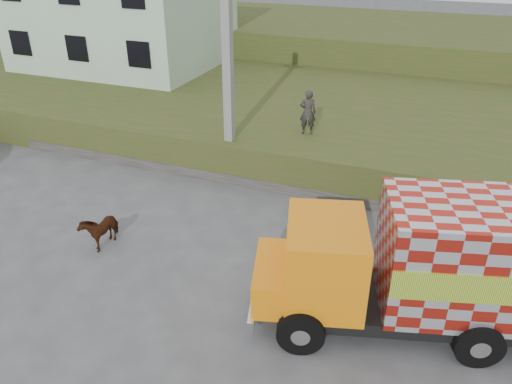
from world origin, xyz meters
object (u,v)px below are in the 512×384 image
at_px(utility_pole, 228,69).
at_px(pedestrian, 308,112).
at_px(cargo_truck, 438,266).
at_px(cow, 100,228).

bearing_deg(utility_pole, pedestrian, 33.74).
distance_m(cargo_truck, pedestrian, 8.76).
xyz_separation_m(utility_pole, cargo_truck, (7.49, -5.50, -2.39)).
relative_size(utility_pole, cow, 6.29).
relative_size(cargo_truck, pedestrian, 4.62).
bearing_deg(utility_pole, cargo_truck, -36.28).
distance_m(utility_pole, cargo_truck, 9.59).
distance_m(cow, pedestrian, 8.41).
xyz_separation_m(cow, pedestrian, (4.15, 7.09, 1.79)).
bearing_deg(pedestrian, cargo_truck, 109.12).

